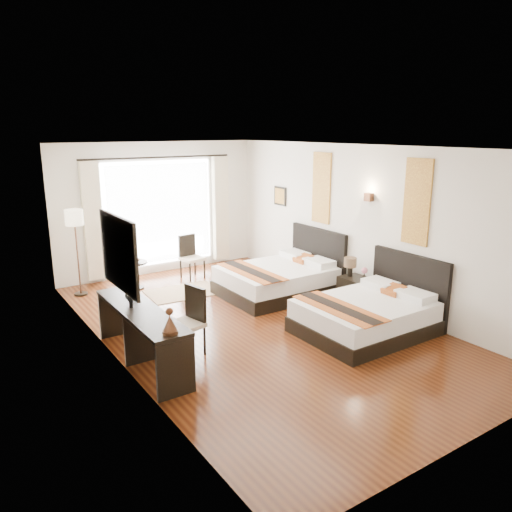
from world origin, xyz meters
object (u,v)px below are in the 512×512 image
vase (364,278)px  floor_lamp (75,223)px  bed_far (280,278)px  desk_chair (186,335)px  table_lamp (350,264)px  side_table (136,275)px  nightstand (355,292)px  television (126,281)px  fruit_bowl (134,260)px  bed_near (369,314)px  window_chair (192,265)px  console_desk (142,336)px

vase → floor_lamp: 5.31m
bed_far → desk_chair: 3.02m
bed_far → table_lamp: bed_far is taller
side_table → nightstand: bearing=-47.0°
vase → television: 4.03m
table_lamp → fruit_bowl: size_ratio=1.54×
bed_near → side_table: 4.64m
bed_near → window_chair: bearing=103.4°
bed_far → nightstand: bed_far is taller
bed_near → nightstand: bed_near is taller
nightstand → window_chair: (-1.65, 3.13, 0.02)m
nightstand → television: television is taller
bed_far → side_table: size_ratio=3.81×
table_lamp → desk_chair: bearing=-175.2°
bed_far → television: bearing=-166.7°
nightstand → console_desk: console_desk is taller
bed_far → side_table: bearing=140.1°
side_table → television: bearing=-112.3°
fruit_bowl → console_desk: bearing=-108.9°
desk_chair → floor_lamp: bearing=-93.6°
floor_lamp → side_table: 1.52m
table_lamp → vase: bearing=-87.9°
floor_lamp → table_lamp: bearing=-39.2°
vase → side_table: size_ratio=0.23×
nightstand → television: 4.06m
bed_near → side_table: size_ratio=3.68×
floor_lamp → window_chair: bearing=-4.7°
nightstand → vase: (-0.01, -0.20, 0.31)m
bed_far → window_chair: 2.08m
bed_far → vase: bearing=-64.4°
bed_near → floor_lamp: bearing=127.0°
fruit_bowl → window_chair: 1.29m
vase → floor_lamp: (-3.90, 3.51, 0.81)m
bed_near → vase: size_ratio=15.82×
side_table → fruit_bowl: (-0.01, 0.00, 0.30)m
window_chair → table_lamp: bearing=21.7°
vase → side_table: (-2.89, 3.30, -0.29)m
console_desk → fruit_bowl: (1.07, 3.13, 0.19)m
bed_far → vase: (0.71, -1.47, 0.26)m
table_lamp → desk_chair: size_ratio=0.37×
bed_far → television: 3.40m
side_table → window_chair: bearing=1.4°
bed_far → fruit_bowl: bearing=140.2°
television → side_table: television is taller
fruit_bowl → window_chair: bearing=1.3°
desk_chair → fruit_bowl: 3.29m
side_table → floor_lamp: bearing=168.1°
bed_near → floor_lamp: 5.48m
bed_near → vase: (0.67, 0.78, 0.27)m
table_lamp → console_desk: (-3.96, -0.17, -0.36)m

